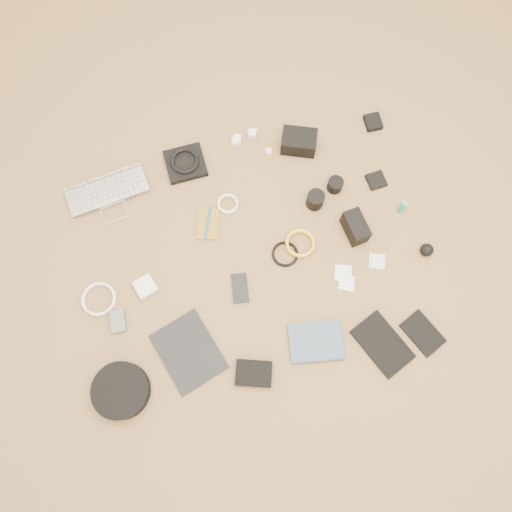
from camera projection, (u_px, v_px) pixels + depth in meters
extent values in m
cube|color=olive|center=(254.00, 258.00, 2.03)|extent=(4.00, 4.00, 0.04)
imported|color=#BBBBC0|center=(111.00, 201.00, 2.07)|extent=(0.37, 0.28, 0.03)
cube|color=black|center=(185.00, 163.00, 2.12)|extent=(0.17, 0.16, 0.03)
torus|color=black|center=(185.00, 161.00, 2.10)|extent=(0.13, 0.13, 0.02)
cube|color=silver|center=(235.00, 142.00, 2.15)|extent=(0.04, 0.04, 0.03)
cube|color=silver|center=(237.00, 140.00, 2.15)|extent=(0.04, 0.04, 0.03)
cube|color=silver|center=(252.00, 134.00, 2.16)|extent=(0.04, 0.04, 0.03)
cube|color=silver|center=(268.00, 152.00, 2.14)|extent=(0.03, 0.03, 0.02)
cube|color=black|center=(299.00, 142.00, 2.12)|extent=(0.17, 0.15, 0.08)
cube|color=black|center=(373.00, 122.00, 2.18)|extent=(0.07, 0.08, 0.03)
cube|color=olive|center=(208.00, 224.00, 2.05)|extent=(0.12, 0.16, 0.01)
cylinder|color=#1646B6|center=(208.00, 223.00, 2.04)|extent=(0.06, 0.14, 0.01)
torus|color=white|center=(228.00, 204.00, 2.07)|extent=(0.11, 0.11, 0.01)
cylinder|color=black|center=(315.00, 200.00, 2.04)|extent=(0.09, 0.09, 0.08)
cylinder|color=black|center=(335.00, 185.00, 2.07)|extent=(0.08, 0.08, 0.06)
cube|color=black|center=(376.00, 180.00, 2.10)|extent=(0.08, 0.08, 0.02)
cube|color=silver|center=(146.00, 287.00, 1.96)|extent=(0.10, 0.10, 0.03)
torus|color=white|center=(99.00, 299.00, 1.96)|extent=(0.14, 0.14, 0.01)
torus|color=black|center=(285.00, 254.00, 2.01)|extent=(0.13, 0.13, 0.01)
torus|color=gold|center=(300.00, 244.00, 2.02)|extent=(0.15, 0.15, 0.01)
cube|color=black|center=(355.00, 227.00, 2.00)|extent=(0.09, 0.14, 0.10)
cylinder|color=teal|center=(402.00, 207.00, 2.03)|extent=(0.03, 0.03, 0.08)
cube|color=#58585D|center=(118.00, 321.00, 1.93)|extent=(0.06, 0.09, 0.02)
cube|color=black|center=(189.00, 352.00, 1.90)|extent=(0.28, 0.32, 0.01)
cube|color=black|center=(240.00, 288.00, 1.97)|extent=(0.08, 0.13, 0.01)
cube|color=silver|center=(343.00, 273.00, 1.99)|extent=(0.09, 0.09, 0.01)
cube|color=silver|center=(346.00, 283.00, 1.98)|extent=(0.08, 0.08, 0.01)
cube|color=silver|center=(377.00, 261.00, 2.00)|extent=(0.08, 0.08, 0.01)
sphere|color=black|center=(427.00, 250.00, 2.00)|extent=(0.06, 0.06, 0.05)
cylinder|color=black|center=(121.00, 391.00, 1.84)|extent=(0.25, 0.25, 0.06)
cube|color=black|center=(254.00, 373.00, 1.87)|extent=(0.16, 0.13, 0.03)
imported|color=#3C4F66|center=(318.00, 362.00, 1.88)|extent=(0.23, 0.18, 0.02)
cube|color=black|center=(382.00, 344.00, 1.91)|extent=(0.22, 0.26, 0.02)
cube|color=black|center=(423.00, 333.00, 1.92)|extent=(0.16, 0.19, 0.01)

